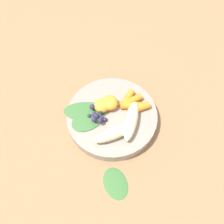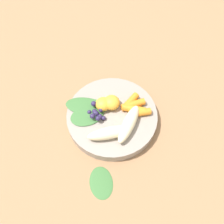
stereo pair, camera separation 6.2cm
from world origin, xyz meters
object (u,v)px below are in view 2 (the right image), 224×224
at_px(orange_segment_near, 103,104).
at_px(kale_leaf_stray, 101,182).
at_px(banana_peeled_left, 130,123).
at_px(bowl, 112,117).
at_px(banana_peeled_right, 110,133).

relative_size(orange_segment_near, kale_leaf_stray, 0.51).
bearing_deg(banana_peeled_left, kale_leaf_stray, 177.55).
distance_m(banana_peeled_left, orange_segment_near, 0.09).
relative_size(banana_peeled_left, kale_leaf_stray, 1.43).
xyz_separation_m(bowl, orange_segment_near, (0.00, -0.03, 0.03)).
bearing_deg(banana_peeled_right, banana_peeled_left, 16.71).
xyz_separation_m(banana_peeled_left, kale_leaf_stray, (0.15, 0.04, -0.04)).
xyz_separation_m(bowl, banana_peeled_right, (0.05, 0.04, 0.03)).
relative_size(banana_peeled_right, kale_leaf_stray, 1.43).
height_order(banana_peeled_left, banana_peeled_right, same).
distance_m(banana_peeled_right, kale_leaf_stray, 0.12).
distance_m(banana_peeled_left, kale_leaf_stray, 0.16).
bearing_deg(kale_leaf_stray, bowl, 160.32).
xyz_separation_m(banana_peeled_left, orange_segment_near, (0.01, -0.09, -0.00)).
bearing_deg(banana_peeled_left, bowl, 76.53).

